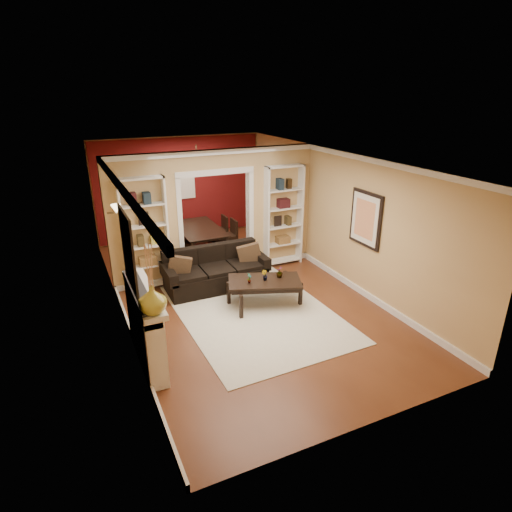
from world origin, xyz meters
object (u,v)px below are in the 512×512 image
bookshelf_right (283,216)px  dining_table (201,240)px  fireplace (147,326)px  bookshelf_left (145,235)px  sofa (216,269)px  coffee_table (264,292)px

bookshelf_right → dining_table: 2.29m
fireplace → bookshelf_left: bearing=78.0°
dining_table → bookshelf_right: bearing=-135.6°
bookshelf_left → sofa: bearing=-24.9°
fireplace → dining_table: fireplace is taller
fireplace → sofa: bearing=47.5°
sofa → bookshelf_left: 1.56m
sofa → bookshelf_left: (-1.25, 0.58, 0.74)m
dining_table → sofa: bearing=170.3°
coffee_table → bookshelf_right: size_ratio=0.58×
coffee_table → dining_table: (-0.21, 3.19, 0.07)m
bookshelf_left → bookshelf_right: size_ratio=1.00×
bookshelf_left → dining_table: bookshelf_left is taller
bookshelf_right → fireplace: bearing=-145.2°
coffee_table → dining_table: 3.20m
bookshelf_left → fireplace: size_ratio=1.35×
sofa → bookshelf_left: bearing=155.1°
coffee_table → dining_table: size_ratio=0.74×
fireplace → bookshelf_right: bearing=34.8°
sofa → fireplace: fireplace is taller
sofa → bookshelf_right: bookshelf_right is taller
coffee_table → fireplace: fireplace is taller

